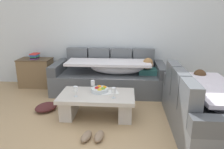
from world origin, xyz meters
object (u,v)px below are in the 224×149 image
at_px(coffee_table, 97,102).
at_px(crumpled_garment, 46,107).
at_px(couch_near_window, 204,109).
at_px(book_stack_on_cabinet, 35,56).
at_px(wine_glass_near_left, 76,89).
at_px(wine_glass_near_right, 114,91).
at_px(pair_of_shoes, 93,136).
at_px(side_cabinet, 36,73).
at_px(couch_along_wall, 111,77).
at_px(wine_glass_far_back, 93,83).
at_px(fruit_bowl, 100,90).
at_px(open_magazine, 109,92).

relative_size(coffee_table, crumpled_garment, 3.00).
bearing_deg(couch_near_window, book_stack_on_cabinet, 61.81).
bearing_deg(wine_glass_near_left, wine_glass_near_right, -1.60).
bearing_deg(pair_of_shoes, side_cabinet, 128.61).
bearing_deg(couch_near_window, couch_along_wall, 44.59).
bearing_deg(book_stack_on_cabinet, couch_along_wall, -7.55).
height_order(pair_of_shoes, crumpled_garment, crumpled_garment).
bearing_deg(pair_of_shoes, wine_glass_near_left, 121.91).
height_order(couch_along_wall, wine_glass_far_back, couch_along_wall).
distance_m(side_cabinet, crumpled_garment, 1.44).
bearing_deg(coffee_table, wine_glass_near_left, -158.85).
bearing_deg(crumpled_garment, wine_glass_near_right, -12.64).
relative_size(couch_along_wall, coffee_table, 1.94).
height_order(couch_near_window, wine_glass_far_back, couch_near_window).
bearing_deg(couch_along_wall, fruit_bowl, -94.57).
bearing_deg(wine_glass_near_left, couch_near_window, -6.20).
relative_size(couch_along_wall, crumpled_garment, 5.81).
bearing_deg(pair_of_shoes, wine_glass_far_back, 98.59).
bearing_deg(coffee_table, side_cabinet, 139.49).
relative_size(wine_glass_near_left, pair_of_shoes, 0.51).
height_order(coffee_table, book_stack_on_cabinet, book_stack_on_cabinet).
bearing_deg(side_cabinet, couch_along_wall, -7.47).
distance_m(couch_near_window, fruit_bowl, 1.59).
xyz_separation_m(couch_near_window, open_magazine, (-1.38, 0.41, 0.05)).
relative_size(book_stack_on_cabinet, pair_of_shoes, 0.72).
relative_size(couch_near_window, book_stack_on_cabinet, 7.74).
relative_size(couch_along_wall, wine_glass_near_right, 14.01).
relative_size(coffee_table, fruit_bowl, 4.29).
bearing_deg(couch_along_wall, open_magazine, -86.33).
distance_m(wine_glass_near_left, wine_glass_far_back, 0.38).
relative_size(wine_glass_far_back, open_magazine, 0.59).
distance_m(couch_near_window, coffee_table, 1.61).
distance_m(book_stack_on_cabinet, crumpled_garment, 1.55).
height_order(wine_glass_near_left, side_cabinet, side_cabinet).
bearing_deg(side_cabinet, couch_near_window, -28.10).
xyz_separation_m(fruit_bowl, pair_of_shoes, (-0.00, -0.78, -0.38)).
xyz_separation_m(side_cabinet, book_stack_on_cabinet, (0.01, 0.00, 0.38)).
xyz_separation_m(coffee_table, fruit_bowl, (0.04, 0.09, 0.18)).
bearing_deg(wine_glass_near_left, couch_along_wall, 70.94).
xyz_separation_m(couch_near_window, crumpled_garment, (-2.49, 0.46, -0.27)).
bearing_deg(pair_of_shoes, open_magazine, 78.58).
bearing_deg(coffee_table, pair_of_shoes, -86.90).
bearing_deg(fruit_bowl, couch_near_window, -15.24).
xyz_separation_m(couch_along_wall, pair_of_shoes, (-0.09, -1.83, -0.29)).
height_order(couch_along_wall, open_magazine, couch_along_wall).
relative_size(couch_near_window, wine_glass_far_back, 10.96).
relative_size(wine_glass_far_back, side_cabinet, 0.23).
distance_m(couch_near_window, open_magazine, 1.44).
bearing_deg(wine_glass_far_back, crumpled_garment, -175.61).
relative_size(couch_near_window, pair_of_shoes, 5.59).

